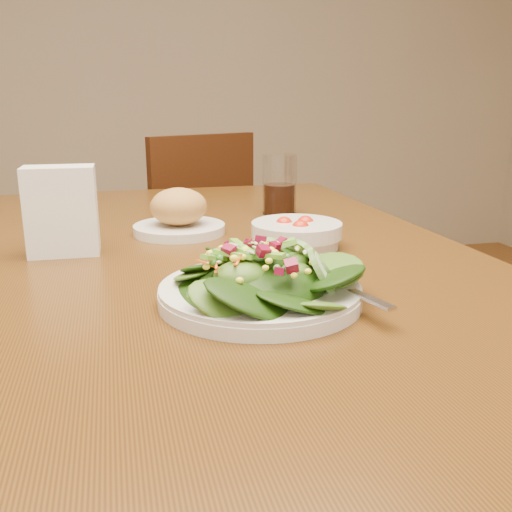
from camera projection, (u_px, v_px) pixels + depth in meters
name	position (u px, v px, depth m)	size (l,w,h in m)	color
dining_table	(201.00, 314.00, 0.94)	(0.90, 1.40, 0.75)	#4E2F0E
chair_far	(186.00, 253.00, 2.00)	(0.54, 0.54, 0.88)	black
salad_plate	(267.00, 281.00, 0.70)	(0.26, 0.25, 0.07)	silver
bread_plate	(179.00, 215.00, 1.05)	(0.17, 0.17, 0.09)	silver
tomato_bowl	(296.00, 234.00, 0.96)	(0.15, 0.15, 0.05)	silver
drinking_glass	(279.00, 189.00, 1.22)	(0.07, 0.07, 0.13)	silver
napkin_holder	(61.00, 209.00, 0.90)	(0.11, 0.06, 0.14)	white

